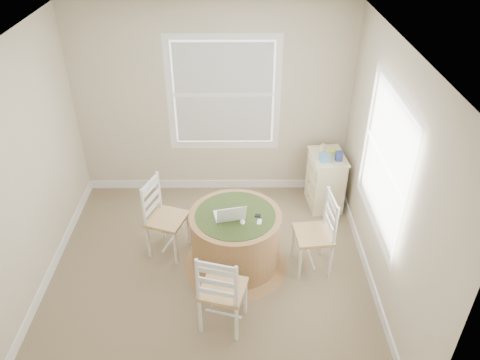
{
  "coord_description": "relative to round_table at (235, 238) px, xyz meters",
  "views": [
    {
      "loc": [
        0.32,
        -3.81,
        3.83
      ],
      "look_at": [
        0.35,
        0.45,
        1.01
      ],
      "focal_mm": 35.0,
      "sensor_mm": 36.0,
      "label": 1
    }
  ],
  "objects": [
    {
      "name": "keys",
      "position": [
        0.24,
        -0.03,
        0.33
      ],
      "size": [
        0.07,
        0.06,
        0.02
      ],
      "primitive_type": "cube",
      "rotation": [
        0.0,
        0.0,
        -0.16
      ],
      "color": "black",
      "rests_on": "round_table"
    },
    {
      "name": "round_table",
      "position": [
        0.0,
        0.0,
        0.0
      ],
      "size": [
        1.19,
        1.19,
        0.73
      ],
      "rotation": [
        0.0,
        0.0,
        -0.16
      ],
      "color": "#A47349",
      "rests_on": "ground"
    },
    {
      "name": "chair_near",
      "position": [
        -0.12,
        -0.84,
        0.08
      ],
      "size": [
        0.51,
        0.5,
        0.95
      ],
      "primitive_type": null,
      "rotation": [
        0.0,
        0.0,
        2.88
      ],
      "color": "white",
      "rests_on": "ground"
    },
    {
      "name": "mouse",
      "position": [
        0.08,
        -0.13,
        0.33
      ],
      "size": [
        0.07,
        0.1,
        0.03
      ],
      "primitive_type": "ellipsoid",
      "rotation": [
        0.0,
        0.0,
        -0.16
      ],
      "color": "white",
      "rests_on": "round_table"
    },
    {
      "name": "room",
      "position": [
        -0.13,
        -0.04,
        0.9
      ],
      "size": [
        3.64,
        3.64,
        2.64
      ],
      "color": "#7C704F",
      "rests_on": "ground"
    },
    {
      "name": "corner_chest",
      "position": [
        1.19,
        1.18,
        -0.01
      ],
      "size": [
        0.48,
        0.62,
        0.77
      ],
      "rotation": [
        0.0,
        0.0,
        0.09
      ],
      "color": "#F9F5BA",
      "rests_on": "ground"
    },
    {
      "name": "chair_right",
      "position": [
        0.86,
        -0.03,
        0.08
      ],
      "size": [
        0.44,
        0.46,
        0.95
      ],
      "primitive_type": null,
      "rotation": [
        0.0,
        0.0,
        -1.47
      ],
      "color": "white",
      "rests_on": "ground"
    },
    {
      "name": "laptop",
      "position": [
        -0.06,
        -0.04,
        0.36
      ],
      "size": [
        0.37,
        0.34,
        0.22
      ],
      "rotation": [
        0.0,
        0.0,
        3.36
      ],
      "color": "white",
      "rests_on": "round_table"
    },
    {
      "name": "cup_cream",
      "position": [
        1.15,
        1.31,
        0.42
      ],
      "size": [
        0.07,
        0.07,
        0.09
      ],
      "primitive_type": "cylinder",
      "color": "beige",
      "rests_on": "corner_chest"
    },
    {
      "name": "box_blue",
      "position": [
        1.31,
        1.07,
        0.43
      ],
      "size": [
        0.09,
        0.09,
        0.12
      ],
      "primitive_type": "cube",
      "rotation": [
        0.0,
        0.0,
        0.09
      ],
      "color": "#2F3E8E",
      "rests_on": "corner_chest"
    },
    {
      "name": "phone",
      "position": [
        0.26,
        -0.13,
        0.33
      ],
      "size": [
        0.06,
        0.1,
        0.02
      ],
      "primitive_type": "cube",
      "rotation": [
        0.0,
        0.0,
        -0.16
      ],
      "color": "#B7BABF",
      "rests_on": "round_table"
    },
    {
      "name": "box_yellow",
      "position": [
        1.24,
        1.22,
        0.4
      ],
      "size": [
        0.16,
        0.11,
        0.06
      ],
      "primitive_type": "cube",
      "rotation": [
        0.0,
        0.0,
        0.09
      ],
      "color": "#BFD049",
      "rests_on": "corner_chest"
    },
    {
      "name": "tissue_box",
      "position": [
        1.12,
        1.05,
        0.42
      ],
      "size": [
        0.13,
        0.13,
        0.1
      ],
      "primitive_type": "cube",
      "rotation": [
        0.0,
        0.0,
        0.09
      ],
      "color": "#5493C1",
      "rests_on": "corner_chest"
    },
    {
      "name": "chair_left",
      "position": [
        -0.79,
        0.25,
        0.08
      ],
      "size": [
        0.52,
        0.53,
        0.95
      ],
      "primitive_type": null,
      "rotation": [
        0.0,
        0.0,
        1.23
      ],
      "color": "white",
      "rests_on": "ground"
    }
  ]
}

